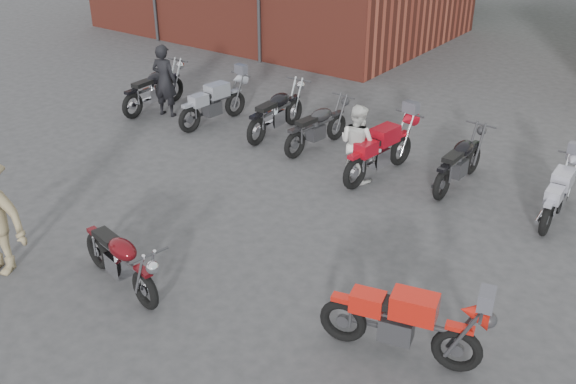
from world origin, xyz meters
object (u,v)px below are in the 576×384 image
Objects in this scene: row_bike_4 at (381,148)px; row_bike_5 at (460,159)px; row_bike_6 at (559,191)px; row_bike_0 at (154,87)px; row_bike_3 at (318,124)px; row_bike_2 at (277,109)px; person_dark at (165,81)px; sportbike at (403,319)px; vintage_motorcycle at (120,256)px; row_bike_1 at (214,101)px; helmet at (112,256)px; person_light at (357,143)px.

row_bike_4 reaches higher than row_bike_5.
row_bike_0 is at bearing 89.25° from row_bike_6.
row_bike_0 is 4.72m from row_bike_3.
row_bike_0 is 1.00× the size of row_bike_2.
person_dark reaches higher than row_bike_0.
vintage_motorcycle is at bearing -178.29° from sportbike.
row_bike_3 is at bearing 84.09° from row_bike_4.
vintage_motorcycle is 0.95× the size of row_bike_1.
helmet is 7.07m from row_bike_0.
row_bike_3 is 1.06× the size of row_bike_6.
row_bike_5 reaches higher than vintage_motorcycle.
sportbike is 8.17× the size of helmet.
row_bike_6 is (9.31, 0.40, -0.36)m from person_dark.
row_bike_1 is at bearing 94.21° from row_bike_5.
sportbike is at bearing -116.46° from row_bike_1.
row_bike_1 is 6.05m from row_bike_5.
person_light is at bearing -112.27° from row_bike_2.
person_dark reaches higher than row_bike_6.
person_dark reaches higher than helmet.
row_bike_0 is at bearing 131.16° from helmet.
row_bike_0 reaches higher than row_bike_3.
person_dark is 0.91× the size of row_bike_5.
person_light is 0.77× the size of row_bike_1.
row_bike_5 is at bearing -145.50° from person_light.
row_bike_1 is at bearing 116.82° from helmet.
row_bike_1 is at bearing 178.35° from person_dark.
sportbike reaches higher than row_bike_5.
person_light is at bearing 149.79° from row_bike_4.
row_bike_3 is (-0.61, 6.03, 0.01)m from vintage_motorcycle.
row_bike_4 is (5.95, 0.07, -0.28)m from person_dark.
row_bike_6 is (5.20, 5.58, 0.41)m from helmet.
row_bike_4 is at bearing 93.19° from row_bike_6.
person_light is at bearing 164.01° from person_dark.
row_bike_4 is (1.17, 5.60, 0.06)m from vintage_motorcycle.
row_bike_2 is (1.60, 0.36, 0.02)m from row_bike_1.
row_bike_6 is (6.35, -0.22, -0.07)m from row_bike_2.
row_bike_6 is at bearing 169.83° from person_dark.
row_bike_2 is (-1.83, 6.15, 0.05)m from vintage_motorcycle.
row_bike_2 is at bearing 87.04° from row_bike_4.
sportbike is 6.73m from row_bike_3.
row_bike_0 is 3.53m from row_bike_2.
row_bike_4 is at bearing 70.61° from helmet.
sportbike is 5.21m from row_bike_5.
row_bike_6 is (5.14, -0.10, -0.03)m from row_bike_3.
row_bike_3 is at bearing -79.45° from row_bike_1.
row_bike_1 is 1.04× the size of row_bike_3.
row_bike_2 reaches higher than row_bike_3.
row_bike_1 reaches higher than row_bike_3.
row_bike_2 reaches higher than vintage_motorcycle.
sportbike reaches higher than row_bike_6.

